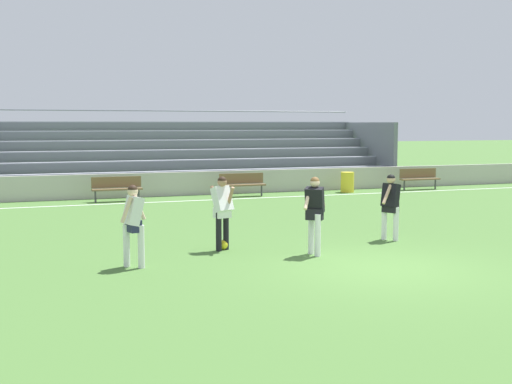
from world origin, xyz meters
name	(u,v)px	position (x,y,z in m)	size (l,w,h in m)	color
ground_plane	(383,268)	(0.00, 0.00, 0.00)	(160.00, 160.00, 0.00)	#477033
field_line_sideline	(213,200)	(0.00, 12.18, 0.00)	(44.00, 0.12, 0.01)	white
sideline_wall	(201,183)	(0.00, 14.04, 0.46)	(48.00, 0.16, 0.93)	#BCB7AD
bleacher_stand	(198,153)	(0.75, 17.24, 1.52)	(17.36, 5.25, 3.47)	#9EA3AD
bench_far_right	(242,182)	(1.38, 12.92, 0.55)	(1.80, 0.40, 0.90)	brown
bench_near_bin	(419,177)	(9.42, 12.92, 0.55)	(1.80, 0.40, 0.90)	brown
bench_centre_sideline	(117,186)	(-3.45, 12.92, 0.55)	(1.80, 0.40, 0.90)	brown
trash_bin	(347,182)	(5.97, 12.93, 0.42)	(0.55, 0.55, 0.84)	yellow
player_white_wide_left	(222,207)	(-2.45, 2.80, 0.99)	(0.49, 0.54, 1.66)	black
player_dark_pressing_high	(315,209)	(-0.73, 1.63, 1.01)	(0.70, 0.50, 1.70)	white
player_white_wide_right	(133,219)	(-4.60, 1.72, 0.97)	(0.57, 0.46, 1.64)	white
player_dark_overlapping	(390,201)	(1.76, 2.65, 0.95)	(0.70, 0.48, 1.61)	white
soccer_ball	(223,245)	(-2.41, 2.87, 0.11)	(0.22, 0.22, 0.22)	yellow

